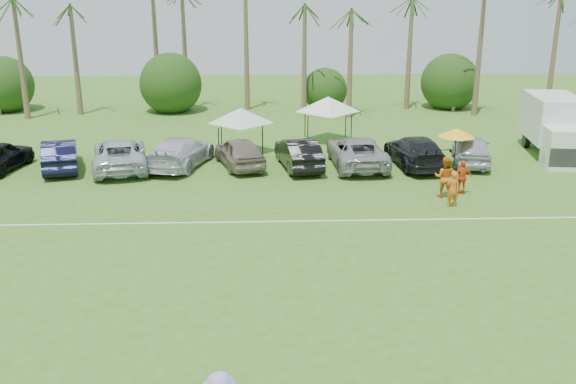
{
  "coord_description": "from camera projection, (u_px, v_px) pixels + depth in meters",
  "views": [
    {
      "loc": [
        1.14,
        -11.21,
        9.49
      ],
      "look_at": [
        2.08,
        13.08,
        1.6
      ],
      "focal_mm": 40.0,
      "sensor_mm": 36.0,
      "label": 1
    }
  ],
  "objects": [
    {
      "name": "field_lines",
      "position": [
        231.0,
        286.0,
        21.15
      ],
      "size": [
        80.0,
        12.1,
        0.01
      ],
      "color": "white",
      "rests_on": "ground"
    },
    {
      "name": "palm_tree_1",
      "position": [
        12.0,
        1.0,
        46.46
      ],
      "size": [
        2.4,
        2.4,
        9.9
      ],
      "color": "brown",
      "rests_on": "ground"
    },
    {
      "name": "palm_tree_4",
      "position": [
        192.0,
        13.0,
        47.21
      ],
      "size": [
        2.4,
        2.4,
        8.9
      ],
      "color": "brown",
      "rests_on": "ground"
    },
    {
      "name": "palm_tree_5",
      "position": [
        247.0,
        1.0,
        47.08
      ],
      "size": [
        2.4,
        2.4,
        9.9
      ],
      "color": "brown",
      "rests_on": "ground"
    },
    {
      "name": "palm_tree_8",
      "position": [
        421.0,
        13.0,
        47.83
      ],
      "size": [
        2.4,
        2.4,
        8.9
      ],
      "color": "brown",
      "rests_on": "ground"
    },
    {
      "name": "palm_tree_9",
      "position": [
        488.0,
        0.0,
        47.75
      ],
      "size": [
        2.4,
        2.4,
        9.9
      ],
      "color": "brown",
      "rests_on": "ground"
    },
    {
      "name": "bush_tree_0",
      "position": [
        2.0,
        89.0,
        49.36
      ],
      "size": [
        4.0,
        4.0,
        4.0
      ],
      "color": "brown",
      "rests_on": "ground"
    },
    {
      "name": "bush_tree_1",
      "position": [
        171.0,
        88.0,
        49.84
      ],
      "size": [
        4.0,
        4.0,
        4.0
      ],
      "color": "brown",
      "rests_on": "ground"
    },
    {
      "name": "bush_tree_2",
      "position": [
        325.0,
        87.0,
        50.28
      ],
      "size": [
        4.0,
        4.0,
        4.0
      ],
      "color": "brown",
      "rests_on": "ground"
    },
    {
      "name": "bush_tree_3",
      "position": [
        451.0,
        86.0,
        50.65
      ],
      "size": [
        4.0,
        4.0,
        4.0
      ],
      "color": "brown",
      "rests_on": "ground"
    },
    {
      "name": "sideline_player_a",
      "position": [
        453.0,
        189.0,
        28.51
      ],
      "size": [
        0.68,
        0.54,
        1.63
      ],
      "primitive_type": "imported",
      "rotation": [
        0.0,
        0.0,
        3.42
      ],
      "color": "orange",
      "rests_on": "ground"
    },
    {
      "name": "sideline_player_b",
      "position": [
        445.0,
        177.0,
        29.78
      ],
      "size": [
        1.13,
        1.0,
        1.93
      ],
      "primitive_type": "imported",
      "rotation": [
        0.0,
        0.0,
        2.8
      ],
      "color": "orange",
      "rests_on": "ground"
    },
    {
      "name": "sideline_player_c",
      "position": [
        462.0,
        177.0,
        30.19
      ],
      "size": [
        0.99,
        0.47,
        1.64
      ],
      "primitive_type": "imported",
      "rotation": [
        0.0,
        0.0,
        3.21
      ],
      "color": "#DE4E18",
      "rests_on": "ground"
    },
    {
      "name": "box_truck",
      "position": [
        556.0,
        126.0,
        36.6
      ],
      "size": [
        3.36,
        6.82,
        3.37
      ],
      "rotation": [
        0.0,
        0.0,
        -0.14
      ],
      "color": "white",
      "rests_on": "ground"
    },
    {
      "name": "canopy_tent_left",
      "position": [
        241.0,
        108.0,
        37.01
      ],
      "size": [
        3.87,
        3.87,
        3.14
      ],
      "color": "black",
      "rests_on": "ground"
    },
    {
      "name": "canopy_tent_right",
      "position": [
        328.0,
        97.0,
        39.77
      ],
      "size": [
        4.11,
        4.11,
        3.33
      ],
      "color": "black",
      "rests_on": "ground"
    },
    {
      "name": "market_umbrella",
      "position": [
        457.0,
        133.0,
        34.11
      ],
      "size": [
        1.97,
        1.97,
        2.2
      ],
      "color": "black",
      "rests_on": "ground"
    },
    {
      "name": "parked_car_1",
      "position": [
        60.0,
        155.0,
        34.25
      ],
      "size": [
        3.03,
        5.26,
        1.64
      ],
      "primitive_type": "imported",
      "rotation": [
        0.0,
        0.0,
        3.42
      ],
      "color": "black",
      "rests_on": "ground"
    },
    {
      "name": "parked_car_2",
      "position": [
        120.0,
        154.0,
        34.29
      ],
      "size": [
        3.9,
        6.34,
        1.64
      ],
      "primitive_type": "imported",
      "rotation": [
        0.0,
        0.0,
        3.35
      ],
      "color": "#B7BDC4",
      "rests_on": "ground"
    },
    {
      "name": "parked_car_3",
      "position": [
        181.0,
        152.0,
        34.81
      ],
      "size": [
        3.7,
        6.06,
        1.64
      ],
      "primitive_type": "imported",
      "rotation": [
        0.0,
        0.0,
        2.88
      ],
      "color": "silver",
      "rests_on": "ground"
    },
    {
      "name": "parked_car_4",
      "position": [
        239.0,
        152.0,
        34.76
      ],
      "size": [
        3.25,
        5.17,
        1.64
      ],
      "primitive_type": "imported",
      "rotation": [
        0.0,
        0.0,
        3.44
      ],
      "color": "gray",
      "rests_on": "ground"
    },
    {
      "name": "parked_car_5",
      "position": [
        299.0,
        153.0,
        34.56
      ],
      "size": [
        2.56,
        5.2,
        1.64
      ],
      "primitive_type": "imported",
      "rotation": [
        0.0,
        0.0,
        3.31
      ],
      "color": "black",
      "rests_on": "ground"
    },
    {
      "name": "parked_car_6",
      "position": [
        357.0,
        152.0,
        34.84
      ],
      "size": [
        2.98,
        6.02,
        1.64
      ],
      "primitive_type": "imported",
      "rotation": [
        0.0,
        0.0,
        3.19
      ],
      "color": "#979899",
      "rests_on": "ground"
    },
    {
      "name": "parked_car_7",
      "position": [
        415.0,
        151.0,
        34.96
      ],
      "size": [
        2.78,
        5.83,
        1.64
      ],
      "primitive_type": "imported",
      "rotation": [
        0.0,
        0.0,
        3.23
      ],
      "color": "black",
      "rests_on": "ground"
    },
    {
      "name": "parked_car_8",
      "position": [
        472.0,
        149.0,
        35.31
      ],
      "size": [
        3.02,
        5.14,
        1.64
      ],
      "primitive_type": "imported",
      "rotation": [
        0.0,
        0.0,
        2.9
      ],
      "color": "#B2B2BE",
      "rests_on": "ground"
    }
  ]
}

